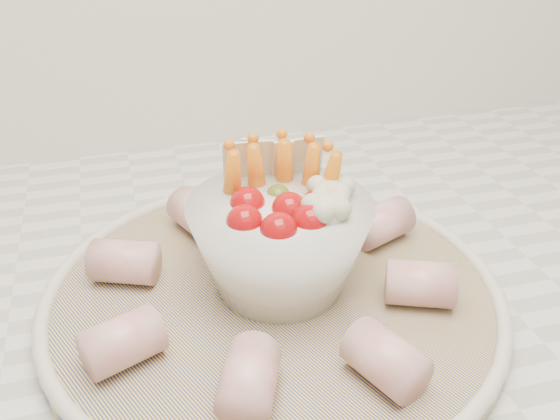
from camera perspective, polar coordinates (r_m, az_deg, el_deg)
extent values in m
cube|color=silver|center=(0.58, 5.53, -6.71)|extent=(2.04, 0.62, 0.04)
cylinder|color=navy|center=(0.52, -0.61, -8.04)|extent=(0.49, 0.49, 0.01)
torus|color=silver|center=(0.51, -0.62, -7.38)|extent=(0.37, 0.37, 0.01)
sphere|color=#A90A0D|center=(0.46, -3.25, -1.15)|extent=(0.03, 0.03, 0.03)
sphere|color=#A90A0D|center=(0.45, -0.12, -1.91)|extent=(0.03, 0.03, 0.03)
sphere|color=#A90A0D|center=(0.46, 2.78, -1.06)|extent=(0.03, 0.03, 0.03)
sphere|color=#A90A0D|center=(0.48, -2.99, 0.54)|extent=(0.03, 0.03, 0.03)
sphere|color=#A90A0D|center=(0.47, 0.85, 0.03)|extent=(0.03, 0.03, 0.03)
sphere|color=#A90A0D|center=(0.48, 3.53, 0.31)|extent=(0.03, 0.03, 0.03)
sphere|color=#506923|center=(0.50, -0.18, 1.21)|extent=(0.02, 0.02, 0.02)
cone|color=orange|center=(0.50, -2.20, 3.12)|extent=(0.03, 0.04, 0.06)
cone|color=orange|center=(0.51, 0.40, 3.55)|extent=(0.03, 0.04, 0.06)
cone|color=orange|center=(0.50, 2.89, 3.17)|extent=(0.02, 0.04, 0.06)
cone|color=orange|center=(0.49, -4.35, 2.45)|extent=(0.02, 0.03, 0.06)
cone|color=orange|center=(0.49, 4.56, 2.32)|extent=(0.03, 0.04, 0.06)
sphere|color=beige|center=(0.49, 4.66, 1.11)|extent=(0.03, 0.03, 0.03)
sphere|color=beige|center=(0.46, 4.30, -0.41)|extent=(0.03, 0.03, 0.03)
cube|color=beige|center=(0.52, -1.08, 4.26)|extent=(0.04, 0.03, 0.05)
cube|color=beige|center=(0.52, 1.58, 4.34)|extent=(0.04, 0.01, 0.05)
cube|color=beige|center=(0.52, -2.85, 4.09)|extent=(0.04, 0.02, 0.05)
cylinder|color=#C25860|center=(0.50, 12.71, -6.59)|extent=(0.06, 0.05, 0.04)
cylinder|color=#C25860|center=(0.57, 9.26, -1.19)|extent=(0.06, 0.05, 0.04)
cylinder|color=#C25860|center=(0.61, 1.01, 1.45)|extent=(0.05, 0.06, 0.04)
cylinder|color=#C25860|center=(0.58, -7.57, -0.39)|extent=(0.05, 0.06, 0.04)
cylinder|color=#C25860|center=(0.53, -14.04, -4.61)|extent=(0.06, 0.05, 0.04)
cylinder|color=#C25860|center=(0.45, -14.21, -11.61)|extent=(0.06, 0.05, 0.04)
cylinder|color=#C25860|center=(0.41, -2.84, -15.20)|extent=(0.05, 0.06, 0.04)
cylinder|color=#C25860|center=(0.43, 9.63, -13.33)|extent=(0.05, 0.06, 0.04)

